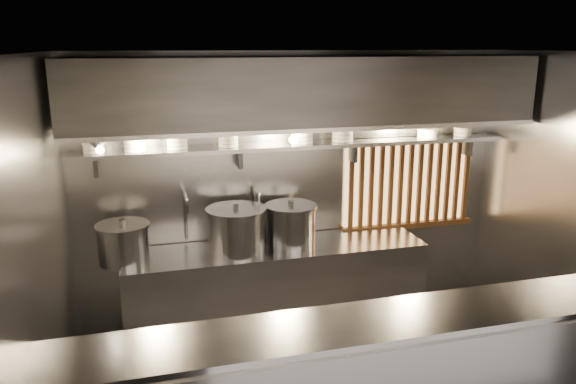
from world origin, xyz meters
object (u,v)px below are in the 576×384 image
stock_pot_left (124,243)px  pendant_bulb (294,140)px  stock_pot_right (237,230)px  stock_pot_mid (291,224)px  heat_lamp (96,143)px

stock_pot_left → pendant_bulb: bearing=2.9°
stock_pot_right → stock_pot_mid: bearing=6.8°
heat_lamp → stock_pot_left: heat_lamp is taller
stock_pot_left → stock_pot_mid: stock_pot_mid is taller
heat_lamp → stock_pot_right: bearing=11.7°
heat_lamp → stock_pot_left: 1.03m
stock_pot_left → stock_pot_right: bearing=-1.0°
heat_lamp → stock_pot_right: (1.20, 0.25, -0.94)m
pendant_bulb → stock_pot_right: bearing=-170.3°
heat_lamp → stock_pot_mid: (1.76, 0.31, -0.96)m
stock_pot_mid → pendant_bulb: bearing=44.8°
heat_lamp → stock_pot_left: size_ratio=0.67×
stock_pot_left → stock_pot_right: size_ratio=0.71×
stock_pot_mid → stock_pot_left: bearing=-178.3°
heat_lamp → pendant_bulb: size_ratio=1.87×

